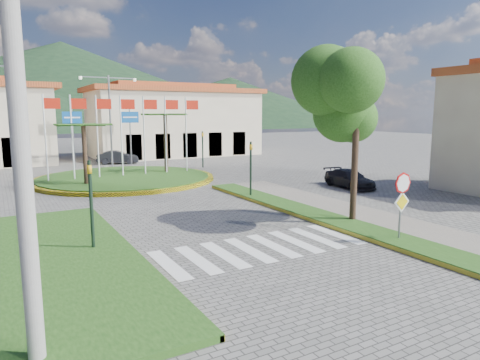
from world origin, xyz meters
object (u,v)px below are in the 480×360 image
white_van (12,159)px  car_side_right (349,179)px  stop_sign (402,195)px  car_dark_a (37,159)px  roundabout_island (125,178)px  utility_pole (19,129)px  deciduous_tree (357,103)px  car_dark_b (118,157)px

white_van → car_side_right: 30.16m
stop_sign → car_dark_a: size_ratio=0.74×
roundabout_island → utility_pole: (-7.50, -22.00, 4.32)m
deciduous_tree → white_van: deciduous_tree is taller
stop_sign → car_side_right: stop_sign is taller
car_dark_a → white_van: bearing=51.6°
utility_pole → car_dark_b: 34.01m
car_dark_a → roundabout_island: bearing=-168.3°
white_van → car_side_right: white_van is taller
car_dark_b → utility_pole: bearing=178.7°
deciduous_tree → car_dark_a: size_ratio=1.90×
car_dark_a → utility_pole: bearing=166.4°
car_dark_a → car_side_right: (16.55, -22.74, -0.03)m
roundabout_island → car_dark_a: 13.37m
utility_pole → car_side_right: 22.97m
utility_pole → deciduous_tree: bearing=21.0°
roundabout_island → utility_pole: bearing=-108.8°
roundabout_island → car_dark_b: 10.62m
roundabout_island → utility_pole: size_ratio=1.41×
stop_sign → car_dark_a: stop_sign is taller
car_dark_a → stop_sign: bearing=-172.6°
roundabout_island → white_van: 15.15m
car_dark_b → deciduous_tree: bearing=-157.7°
utility_pole → car_side_right: size_ratio=2.26×
utility_pole → white_van: 35.82m
deciduous_tree → white_van: 33.24m
roundabout_island → car_dark_a: roundabout_island is taller
roundabout_island → car_dark_a: size_ratio=3.55×
car_dark_b → white_van: bearing=85.1°
roundabout_island → white_van: size_ratio=3.02×
car_dark_a → car_dark_b: 7.12m
stop_sign → utility_pole: utility_pole is taller
utility_pole → car_dark_b: utility_pole is taller
white_van → roundabout_island: bearing=-157.0°
white_van → car_side_right: size_ratio=1.06×
stop_sign → car_dark_b: bearing=95.3°
stop_sign → utility_pole: (-12.40, -1.96, 2.71)m
car_dark_a → car_side_right: car_dark_a is taller
white_van → stop_sign: bearing=-164.2°
roundabout_island → car_dark_a: bearing=110.7°
car_side_right → deciduous_tree: bearing=-127.4°
roundabout_island → car_side_right: bearing=-40.9°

